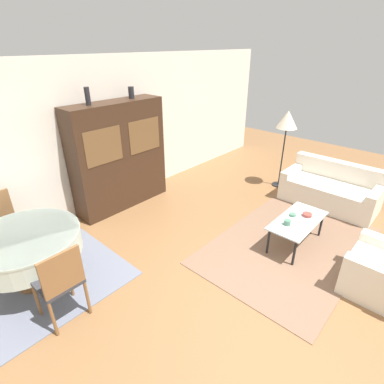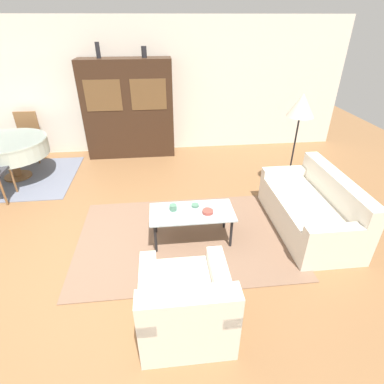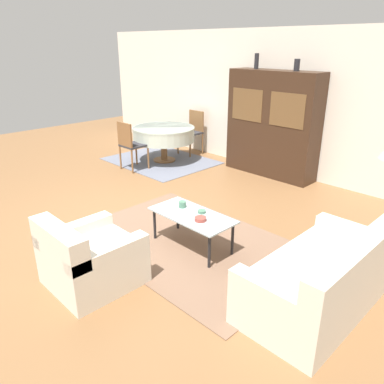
% 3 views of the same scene
% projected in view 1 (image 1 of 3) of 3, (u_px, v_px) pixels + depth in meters
% --- Properties ---
extents(ground_plane, '(14.00, 14.00, 0.00)m').
position_uv_depth(ground_plane, '(264.00, 299.00, 3.75)').
color(ground_plane, brown).
extents(wall_back, '(10.00, 0.06, 2.70)m').
position_uv_depth(wall_back, '(91.00, 138.00, 5.31)').
color(wall_back, silver).
rests_on(wall_back, ground_plane).
extents(area_rug, '(2.92, 1.96, 0.01)m').
position_uv_depth(area_rug, '(289.00, 245.00, 4.72)').
color(area_rug, brown).
rests_on(area_rug, ground_plane).
extents(dining_rug, '(2.20, 1.75, 0.01)m').
position_uv_depth(dining_rug, '(35.00, 285.00, 3.95)').
color(dining_rug, slate).
rests_on(dining_rug, ground_plane).
extents(couch, '(0.87, 1.71, 0.81)m').
position_uv_depth(couch, '(331.00, 190.00, 5.81)').
color(couch, silver).
rests_on(couch, ground_plane).
extents(coffee_table, '(1.10, 0.53, 0.44)m').
position_uv_depth(coffee_table, '(298.00, 222.00, 4.57)').
color(coffee_table, black).
rests_on(coffee_table, area_rug).
extents(display_cabinet, '(1.82, 0.49, 1.97)m').
position_uv_depth(display_cabinet, '(119.00, 156.00, 5.52)').
color(display_cabinet, '#382316').
rests_on(display_cabinet, ground_plane).
extents(dining_table, '(1.33, 1.33, 0.74)m').
position_uv_depth(dining_table, '(26.00, 245.00, 3.75)').
color(dining_table, brown).
rests_on(dining_table, dining_rug).
extents(dining_chair_near, '(0.44, 0.44, 0.97)m').
position_uv_depth(dining_chair_near, '(60.00, 280.00, 3.23)').
color(dining_chair_near, brown).
rests_on(dining_chair_near, dining_rug).
extents(dining_chair_far, '(0.44, 0.44, 0.97)m').
position_uv_depth(dining_chair_far, '(1.00, 221.00, 4.29)').
color(dining_chair_far, brown).
rests_on(dining_chair_far, dining_rug).
extents(floor_lamp, '(0.42, 0.42, 1.65)m').
position_uv_depth(floor_lamp, '(287.00, 122.00, 6.07)').
color(floor_lamp, black).
rests_on(floor_lamp, ground_plane).
extents(cup, '(0.10, 0.10, 0.08)m').
position_uv_depth(cup, '(287.00, 222.00, 4.41)').
color(cup, '#4C7A60').
rests_on(cup, coffee_table).
extents(bowl, '(0.14, 0.14, 0.04)m').
position_uv_depth(bowl, '(307.00, 215.00, 4.64)').
color(bowl, '#9E4238').
rests_on(bowl, coffee_table).
extents(bowl_small, '(0.10, 0.10, 0.04)m').
position_uv_depth(bowl_small, '(293.00, 215.00, 4.65)').
color(bowl_small, '#4C7A60').
rests_on(bowl_small, coffee_table).
extents(vase_tall, '(0.08, 0.08, 0.28)m').
position_uv_depth(vase_tall, '(87.00, 96.00, 4.72)').
color(vase_tall, '#232328').
rests_on(vase_tall, display_cabinet).
extents(vase_short, '(0.10, 0.10, 0.20)m').
position_uv_depth(vase_short, '(131.00, 93.00, 5.30)').
color(vase_short, '#232328').
rests_on(vase_short, display_cabinet).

